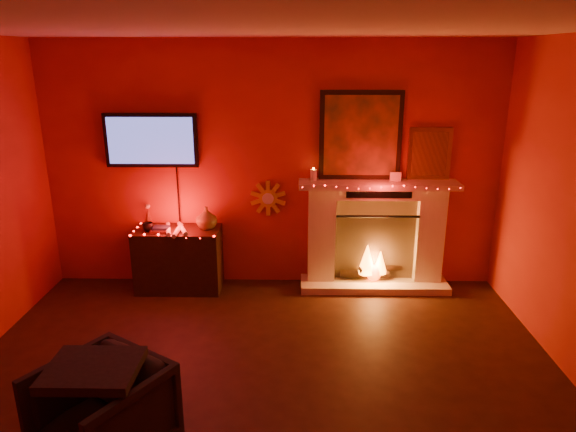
# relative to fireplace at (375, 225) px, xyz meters

# --- Properties ---
(room) EXTENTS (5.00, 5.00, 5.00)m
(room) POSITION_rel_fireplace_xyz_m (-1.14, -2.39, 0.63)
(room) COLOR black
(room) RESTS_ON ground
(floor) EXTENTS (5.00, 5.00, 0.00)m
(floor) POSITION_rel_fireplace_xyz_m (-1.14, -2.39, -0.72)
(floor) COLOR black
(floor) RESTS_ON ground
(fireplace) EXTENTS (1.72, 0.40, 2.18)m
(fireplace) POSITION_rel_fireplace_xyz_m (0.00, 0.00, 0.00)
(fireplace) COLOR beige
(fireplace) RESTS_ON floor
(tv) EXTENTS (1.00, 0.07, 1.24)m
(tv) POSITION_rel_fireplace_xyz_m (-2.44, 0.06, 0.92)
(tv) COLOR black
(tv) RESTS_ON room
(sunburst_clock) EXTENTS (0.40, 0.03, 0.40)m
(sunburst_clock) POSITION_rel_fireplace_xyz_m (-1.19, 0.09, 0.28)
(sunburst_clock) COLOR gold
(sunburst_clock) RESTS_ON room
(console_table) EXTENTS (0.92, 0.53, 0.95)m
(console_table) POSITION_rel_fireplace_xyz_m (-2.17, -0.13, -0.34)
(console_table) COLOR black
(console_table) RESTS_ON floor
(armchair) EXTENTS (0.99, 1.00, 0.66)m
(armchair) POSITION_rel_fireplace_xyz_m (-2.11, -2.69, -0.39)
(armchair) COLOR black
(armchair) RESTS_ON floor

